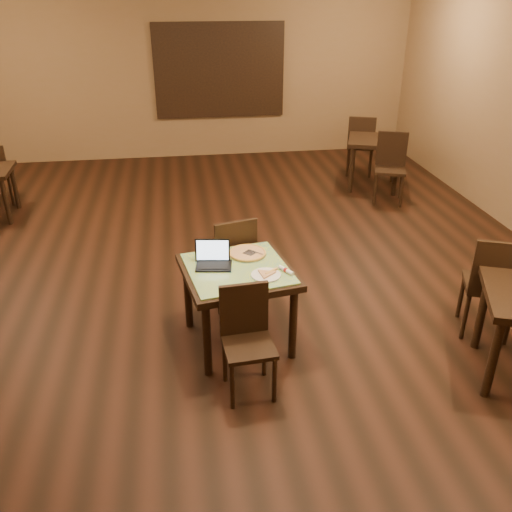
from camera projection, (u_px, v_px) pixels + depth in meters
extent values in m
plane|color=black|center=(219.00, 283.00, 5.99)|extent=(10.00, 10.00, 0.00)
cube|color=olive|center=(192.00, 74.00, 9.72)|extent=(8.00, 0.02, 3.00)
cube|color=#26538E|center=(219.00, 71.00, 9.74)|extent=(2.20, 0.04, 1.50)
cube|color=black|center=(220.00, 71.00, 9.72)|extent=(2.34, 0.02, 1.64)
cylinder|color=black|center=(207.00, 339.00, 4.44)|extent=(0.07, 0.07, 0.71)
cylinder|color=black|center=(188.00, 294.00, 5.08)|extent=(0.07, 0.07, 0.71)
cylinder|color=black|center=(293.00, 323.00, 4.65)|extent=(0.07, 0.07, 0.71)
cylinder|color=black|center=(264.00, 281.00, 5.29)|extent=(0.07, 0.07, 0.71)
cube|color=black|center=(238.00, 272.00, 4.70)|extent=(1.06, 1.06, 0.06)
cube|color=#18629D|center=(237.00, 269.00, 4.68)|extent=(0.97, 0.97, 0.02)
cylinder|color=black|center=(232.00, 387.00, 4.14)|extent=(0.04, 0.04, 0.42)
cylinder|color=black|center=(225.00, 360.00, 4.43)|extent=(0.04, 0.04, 0.42)
cylinder|color=black|center=(275.00, 380.00, 4.20)|extent=(0.04, 0.04, 0.42)
cylinder|color=black|center=(264.00, 355.00, 4.49)|extent=(0.04, 0.04, 0.42)
cube|color=black|center=(249.00, 347.00, 4.21)|extent=(0.42, 0.42, 0.04)
cube|color=black|center=(244.00, 309.00, 4.26)|extent=(0.39, 0.07, 0.45)
cylinder|color=black|center=(240.00, 271.00, 5.75)|extent=(0.04, 0.04, 0.45)
cylinder|color=black|center=(253.00, 287.00, 5.46)|extent=(0.04, 0.04, 0.45)
cylinder|color=black|center=(208.00, 278.00, 5.62)|extent=(0.04, 0.04, 0.45)
cylinder|color=black|center=(220.00, 294.00, 5.33)|extent=(0.04, 0.04, 0.45)
cube|color=black|center=(230.00, 261.00, 5.43)|extent=(0.52, 0.52, 0.04)
cube|color=black|center=(236.00, 245.00, 5.15)|extent=(0.42, 0.15, 0.48)
cube|color=black|center=(214.00, 266.00, 4.69)|extent=(0.33, 0.26, 0.01)
cube|color=black|center=(212.00, 250.00, 4.74)|extent=(0.31, 0.09, 0.20)
cube|color=silver|center=(213.00, 250.00, 4.74)|extent=(0.28, 0.07, 0.17)
cylinder|color=white|center=(266.00, 275.00, 4.55)|extent=(0.25, 0.25, 0.01)
cylinder|color=silver|center=(247.00, 254.00, 4.91)|extent=(0.33, 0.33, 0.01)
cylinder|color=beige|center=(247.00, 253.00, 4.90)|extent=(0.33, 0.33, 0.02)
torus|color=gold|center=(247.00, 253.00, 4.90)|extent=(0.34, 0.34, 0.02)
cube|color=silver|center=(250.00, 253.00, 4.88)|extent=(0.23, 0.24, 0.01)
cylinder|color=white|center=(286.00, 270.00, 4.60)|extent=(0.11, 0.16, 0.03)
cylinder|color=maroon|center=(286.00, 270.00, 4.60)|extent=(0.05, 0.04, 0.04)
cylinder|color=black|center=(351.00, 169.00, 8.41)|extent=(0.07, 0.07, 0.74)
cylinder|color=black|center=(353.00, 157.00, 8.99)|extent=(0.07, 0.07, 0.74)
cylinder|color=black|center=(396.00, 172.00, 8.29)|extent=(0.07, 0.07, 0.74)
cylinder|color=black|center=(394.00, 160.00, 8.88)|extent=(0.07, 0.07, 0.74)
cube|color=black|center=(376.00, 141.00, 8.47)|extent=(1.07, 1.07, 0.06)
cylinder|color=black|center=(375.00, 190.00, 7.97)|extent=(0.04, 0.04, 0.47)
cylinder|color=black|center=(375.00, 182.00, 8.30)|extent=(0.04, 0.04, 0.47)
cylinder|color=black|center=(402.00, 192.00, 7.90)|extent=(0.04, 0.04, 0.47)
cylinder|color=black|center=(401.00, 183.00, 8.23)|extent=(0.04, 0.04, 0.47)
cube|color=black|center=(390.00, 170.00, 7.99)|extent=(0.56, 0.56, 0.04)
cube|color=black|center=(392.00, 148.00, 8.04)|extent=(0.43, 0.19, 0.50)
cylinder|color=black|center=(370.00, 158.00, 9.44)|extent=(0.04, 0.04, 0.47)
cylinder|color=black|center=(370.00, 164.00, 9.11)|extent=(0.04, 0.04, 0.47)
cylinder|color=black|center=(349.00, 157.00, 9.50)|extent=(0.04, 0.04, 0.47)
cylinder|color=black|center=(348.00, 163.00, 9.17)|extent=(0.04, 0.04, 0.47)
cube|color=black|center=(361.00, 146.00, 9.19)|extent=(0.56, 0.56, 0.04)
cube|color=black|center=(362.00, 132.00, 8.89)|extent=(0.43, 0.19, 0.50)
cylinder|color=black|center=(6.00, 201.00, 7.30)|extent=(0.07, 0.07, 0.66)
cylinder|color=black|center=(15.00, 187.00, 7.82)|extent=(0.07, 0.07, 0.66)
cylinder|color=black|center=(15.00, 184.00, 8.28)|extent=(0.04, 0.04, 0.42)
cylinder|color=black|center=(11.00, 192.00, 7.98)|extent=(0.04, 0.04, 0.42)
cylinder|color=black|center=(493.00, 358.00, 4.19)|extent=(0.07, 0.07, 0.74)
cylinder|color=black|center=(482.00, 312.00, 4.77)|extent=(0.07, 0.07, 0.74)
cylinder|color=black|center=(502.00, 301.00, 5.20)|extent=(0.04, 0.04, 0.47)
cylinder|color=black|center=(509.00, 322.00, 4.87)|extent=(0.04, 0.04, 0.47)
cylinder|color=black|center=(461.00, 296.00, 5.28)|extent=(0.04, 0.04, 0.47)
cylinder|color=black|center=(465.00, 317.00, 4.95)|extent=(0.04, 0.04, 0.47)
cube|color=black|center=(489.00, 285.00, 4.96)|extent=(0.57, 0.57, 0.04)
cube|color=black|center=(499.00, 269.00, 4.67)|extent=(0.42, 0.20, 0.50)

